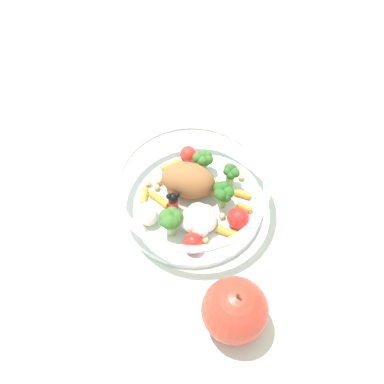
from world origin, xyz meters
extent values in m
plane|color=silver|center=(0.00, 0.00, 0.00)|extent=(2.40, 2.40, 0.00)
cylinder|color=white|center=(0.02, -0.01, 0.01)|extent=(0.21, 0.21, 0.01)
torus|color=white|center=(0.02, -0.01, 0.06)|extent=(0.22, 0.22, 0.01)
ellipsoid|color=#935B33|center=(0.02, -0.03, 0.04)|extent=(0.10, 0.09, 0.05)
cylinder|color=#8EB766|center=(-0.04, -0.02, 0.02)|extent=(0.01, 0.01, 0.02)
sphere|color=#2D6023|center=(-0.04, -0.02, 0.05)|extent=(0.01, 0.01, 0.01)
sphere|color=#2D6023|center=(-0.04, -0.02, 0.04)|extent=(0.01, 0.01, 0.01)
sphere|color=#2D6023|center=(-0.05, -0.02, 0.05)|extent=(0.01, 0.01, 0.01)
sphere|color=#2D6023|center=(-0.05, -0.03, 0.04)|extent=(0.01, 0.01, 0.01)
sphere|color=#2D6023|center=(-0.04, -0.03, 0.05)|extent=(0.02, 0.02, 0.02)
cylinder|color=#8EB766|center=(0.06, 0.04, 0.02)|extent=(0.01, 0.01, 0.02)
sphere|color=#386B28|center=(0.07, 0.04, 0.05)|extent=(0.02, 0.02, 0.02)
sphere|color=#386B28|center=(0.06, 0.04, 0.05)|extent=(0.02, 0.02, 0.02)
sphere|color=#386B28|center=(0.06, 0.04, 0.05)|extent=(0.02, 0.02, 0.02)
sphere|color=#386B28|center=(0.06, 0.04, 0.05)|extent=(0.02, 0.02, 0.02)
sphere|color=#386B28|center=(0.05, 0.03, 0.05)|extent=(0.02, 0.02, 0.02)
sphere|color=#386B28|center=(0.06, 0.03, 0.05)|extent=(0.02, 0.02, 0.02)
sphere|color=#386B28|center=(0.07, 0.03, 0.05)|extent=(0.02, 0.02, 0.02)
cylinder|color=#7FAD5B|center=(-0.02, 0.01, 0.02)|extent=(0.01, 0.01, 0.02)
sphere|color=#2D6023|center=(-0.02, 0.01, 0.05)|extent=(0.02, 0.02, 0.02)
sphere|color=#2D6023|center=(-0.02, 0.01, 0.05)|extent=(0.02, 0.02, 0.02)
sphere|color=#2D6023|center=(-0.02, 0.01, 0.04)|extent=(0.02, 0.02, 0.02)
sphere|color=#2D6023|center=(-0.03, 0.01, 0.04)|extent=(0.02, 0.02, 0.02)
sphere|color=#2D6023|center=(-0.03, 0.00, 0.04)|extent=(0.02, 0.02, 0.02)
sphere|color=#2D6023|center=(-0.02, 0.00, 0.04)|extent=(0.02, 0.02, 0.02)
cylinder|color=#8EB766|center=(-0.01, -0.06, 0.02)|extent=(0.01, 0.01, 0.02)
sphere|color=#386B28|center=(0.00, -0.06, 0.05)|extent=(0.02, 0.02, 0.02)
sphere|color=#386B28|center=(-0.01, -0.05, 0.05)|extent=(0.02, 0.02, 0.02)
sphere|color=#386B28|center=(-0.01, -0.05, 0.04)|extent=(0.01, 0.01, 0.01)
sphere|color=#386B28|center=(-0.02, -0.06, 0.04)|extent=(0.02, 0.02, 0.02)
sphere|color=#386B28|center=(-0.02, -0.06, 0.04)|extent=(0.02, 0.02, 0.02)
sphere|color=#386B28|center=(-0.01, -0.06, 0.04)|extent=(0.02, 0.02, 0.02)
sphere|color=#386B28|center=(-0.01, -0.06, 0.05)|extent=(0.01, 0.01, 0.01)
sphere|color=silver|center=(0.09, 0.01, 0.03)|extent=(0.03, 0.03, 0.03)
sphere|color=silver|center=(0.09, 0.01, 0.03)|extent=(0.03, 0.03, 0.03)
sphere|color=silver|center=(0.09, 0.01, 0.03)|extent=(0.02, 0.02, 0.02)
sphere|color=silver|center=(0.09, 0.01, 0.02)|extent=(0.03, 0.03, 0.03)
sphere|color=white|center=(0.03, 0.04, 0.03)|extent=(0.04, 0.04, 0.04)
sphere|color=white|center=(0.02, 0.05, 0.03)|extent=(0.03, 0.03, 0.03)
sphere|color=white|center=(0.01, 0.04, 0.03)|extent=(0.03, 0.03, 0.03)
sphere|color=white|center=(0.01, 0.04, 0.03)|extent=(0.03, 0.03, 0.03)
sphere|color=white|center=(0.01, 0.04, 0.03)|extent=(0.03, 0.03, 0.03)
sphere|color=white|center=(0.01, 0.03, 0.03)|extent=(0.03, 0.03, 0.03)
sphere|color=white|center=(0.02, 0.03, 0.03)|extent=(0.03, 0.03, 0.03)
cube|color=yellow|center=(0.05, 0.00, 0.01)|extent=(0.02, 0.02, 0.00)
cylinder|color=red|center=(0.05, 0.00, 0.02)|extent=(0.02, 0.02, 0.02)
sphere|color=black|center=(0.05, 0.00, 0.04)|extent=(0.01, 0.01, 0.01)
sphere|color=black|center=(0.04, 0.00, 0.05)|extent=(0.01, 0.01, 0.01)
sphere|color=black|center=(0.06, 0.00, 0.05)|extent=(0.01, 0.01, 0.01)
cylinder|color=orange|center=(0.09, -0.03, 0.02)|extent=(0.02, 0.03, 0.01)
cylinder|color=orange|center=(-0.05, 0.02, 0.02)|extent=(0.02, 0.02, 0.01)
cylinder|color=orange|center=(0.04, -0.08, 0.02)|extent=(0.04, 0.02, 0.01)
cylinder|color=orange|center=(0.07, -0.02, 0.02)|extent=(0.03, 0.03, 0.01)
cylinder|color=orange|center=(-0.02, 0.06, 0.02)|extent=(0.03, 0.03, 0.01)
cylinder|color=orange|center=(-0.06, 0.00, 0.02)|extent=(0.03, 0.02, 0.01)
sphere|color=red|center=(0.04, 0.07, 0.03)|extent=(0.03, 0.03, 0.03)
sphere|color=red|center=(0.01, -0.09, 0.03)|extent=(0.03, 0.03, 0.03)
sphere|color=red|center=(-0.04, 0.05, 0.03)|extent=(0.03, 0.03, 0.03)
sphere|color=#D1B775|center=(-0.06, -0.03, 0.02)|extent=(0.01, 0.01, 0.01)
sphere|color=tan|center=(0.02, 0.02, 0.02)|extent=(0.01, 0.01, 0.01)
sphere|color=#D1B775|center=(0.02, 0.06, 0.02)|extent=(0.01, 0.01, 0.01)
sphere|color=#D1B775|center=(0.07, -0.04, 0.02)|extent=(0.01, 0.01, 0.01)
sphere|color=#D1B775|center=(0.08, -0.05, 0.02)|extent=(0.01, 0.01, 0.01)
sphere|color=#D1B775|center=(-0.02, -0.03, 0.02)|extent=(0.01, 0.01, 0.01)
sphere|color=#D1B775|center=(0.10, 0.03, 0.02)|extent=(0.01, 0.01, 0.01)
sphere|color=tan|center=(-0.01, -0.01, 0.02)|extent=(0.01, 0.01, 0.01)
sphere|color=#D1B775|center=(-0.02, 0.03, 0.02)|extent=(0.01, 0.01, 0.01)
sphere|color=#D1B775|center=(0.06, -0.05, 0.02)|extent=(0.01, 0.01, 0.01)
sphere|color=#D1B775|center=(0.09, -0.04, 0.02)|extent=(0.01, 0.01, 0.01)
sphere|color=#BC3828|center=(0.01, 0.18, 0.04)|extent=(0.08, 0.08, 0.08)
cylinder|color=brown|center=(0.01, 0.18, 0.09)|extent=(0.00, 0.00, 0.01)
camera|label=1|loc=(0.10, 0.36, 0.59)|focal=43.19mm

